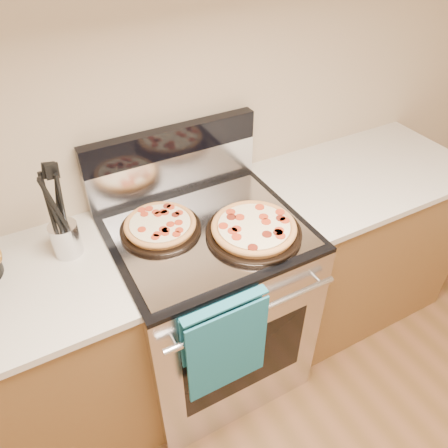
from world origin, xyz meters
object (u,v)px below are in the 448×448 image
pepperoni_pizza_back (160,226)px  utensil_crock (66,239)px  pepperoni_pizza_front (254,229)px  range_body (209,306)px

pepperoni_pizza_back → utensil_crock: 0.35m
pepperoni_pizza_front → utensil_crock: (-0.65, 0.26, 0.02)m
range_body → utensil_crock: utensil_crock is taller
pepperoni_pizza_front → pepperoni_pizza_back: bearing=147.5°
pepperoni_pizza_front → utensil_crock: 0.70m
pepperoni_pizza_back → pepperoni_pizza_front: (0.31, -0.20, 0.00)m
range_body → pepperoni_pizza_back: pepperoni_pizza_back is taller
pepperoni_pizza_back → pepperoni_pizza_front: size_ratio=0.85×
range_body → pepperoni_pizza_back: size_ratio=2.87×
range_body → pepperoni_pizza_front: (0.14, -0.13, 0.50)m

